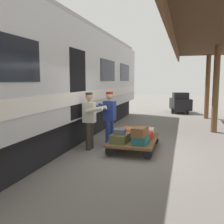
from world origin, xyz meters
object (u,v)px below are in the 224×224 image
(suitcase_olive_duffel, at_px, (120,138))
(porter_in_overalls, at_px, (109,117))
(suitcase_orange_carryall, at_px, (129,131))
(suitcase_brown_leather, at_px, (140,132))
(luggage_cart, at_px, (134,140))
(baggage_tug, at_px, (180,103))
(suitcase_teal_softside, at_px, (141,140))
(train_car, at_px, (33,80))
(porter_by_door, at_px, (90,119))
(suitcase_slate_roller, at_px, (120,131))
(suitcase_burgundy_valise, at_px, (125,135))
(suitcase_cream_canvas, at_px, (147,132))
(suitcase_red_plastic, at_px, (144,136))

(suitcase_olive_duffel, distance_m, porter_in_overalls, 1.06)
(suitcase_orange_carryall, bearing_deg, suitcase_brown_leather, 116.00)
(luggage_cart, height_order, suitcase_orange_carryall, suitcase_orange_carryall)
(suitcase_brown_leather, bearing_deg, porter_in_overalls, -35.63)
(luggage_cart, height_order, baggage_tug, baggage_tug)
(suitcase_teal_softside, distance_m, suitcase_brown_leather, 0.23)
(train_car, relative_size, porter_by_door, 9.96)
(suitcase_olive_duffel, distance_m, suitcase_slate_roller, 0.19)
(suitcase_olive_duffel, xyz_separation_m, baggage_tug, (-1.46, -9.76, 0.17))
(suitcase_orange_carryall, height_order, baggage_tug, baggage_tug)
(train_car, relative_size, luggage_cart, 8.37)
(suitcase_orange_carryall, relative_size, porter_in_overalls, 0.37)
(suitcase_burgundy_valise, xyz_separation_m, porter_by_door, (0.98, 0.33, 0.49))
(suitcase_cream_canvas, relative_size, suitcase_teal_softside, 1.05)
(suitcase_olive_duffel, distance_m, suitcase_red_plastic, 0.80)
(suitcase_slate_roller, bearing_deg, suitcase_orange_carryall, -90.54)
(suitcase_red_plastic, height_order, baggage_tug, baggage_tug)
(suitcase_cream_canvas, bearing_deg, suitcase_olive_duffel, 62.66)
(suitcase_red_plastic, bearing_deg, suitcase_cream_canvas, -90.00)
(suitcase_olive_duffel, bearing_deg, suitcase_orange_carryall, -90.00)
(porter_in_overalls, bearing_deg, porter_by_door, 52.39)
(train_car, relative_size, baggage_tug, 8.90)
(suitcase_orange_carryall, bearing_deg, suitcase_red_plastic, 135.96)
(suitcase_olive_duffel, xyz_separation_m, suitcase_brown_leather, (-0.56, 0.03, 0.22))
(suitcase_burgundy_valise, bearing_deg, suitcase_slate_roller, 88.91)
(train_car, bearing_deg, suitcase_cream_canvas, -163.88)
(suitcase_orange_carryall, xyz_separation_m, suitcase_slate_roller, (0.01, 1.11, 0.21))
(suitcase_burgundy_valise, bearing_deg, porter_by_door, 18.80)
(suitcase_burgundy_valise, xyz_separation_m, suitcase_brown_leather, (-0.56, 0.59, 0.24))
(baggage_tug, bearing_deg, luggage_cart, 82.77)
(suitcase_orange_carryall, distance_m, suitcase_slate_roller, 1.13)
(suitcase_burgundy_valise, xyz_separation_m, suitcase_teal_softside, (-0.58, 0.56, 0.01))
(suitcase_olive_duffel, relative_size, suitcase_cream_canvas, 1.04)
(suitcase_brown_leather, bearing_deg, train_car, -2.89)
(suitcase_olive_duffel, height_order, suitcase_orange_carryall, suitcase_olive_duffel)
(suitcase_orange_carryall, bearing_deg, porter_in_overalls, 31.47)
(suitcase_orange_carryall, bearing_deg, suitcase_teal_softside, 117.34)
(suitcase_olive_duffel, bearing_deg, porter_by_door, -12.75)
(luggage_cart, distance_m, suitcase_cream_canvas, 0.65)
(suitcase_olive_duffel, relative_size, baggage_tug, 0.31)
(suitcase_cream_canvas, xyz_separation_m, suitcase_red_plastic, (0.00, 0.56, -0.02))
(suitcase_olive_duffel, relative_size, suitcase_burgundy_valise, 1.05)
(suitcase_burgundy_valise, height_order, baggage_tug, baggage_tug)
(suitcase_red_plastic, relative_size, suitcase_teal_softside, 1.13)
(suitcase_olive_duffel, distance_m, porter_by_door, 1.11)
(baggage_tug, bearing_deg, suitcase_orange_carryall, 80.44)
(porter_by_door, bearing_deg, suitcase_brown_leather, 170.67)
(suitcase_slate_roller, xyz_separation_m, suitcase_brown_leather, (-0.57, 0.04, 0.02))
(suitcase_orange_carryall, height_order, suitcase_slate_roller, suitcase_slate_roller)
(luggage_cart, bearing_deg, porter_in_overalls, -14.17)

